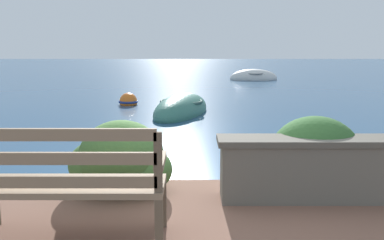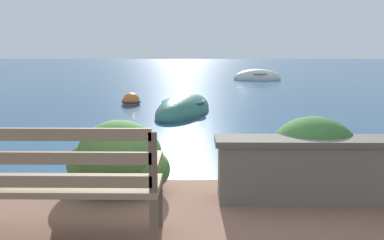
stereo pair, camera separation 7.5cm
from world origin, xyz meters
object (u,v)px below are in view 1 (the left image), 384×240
(rowboat_mid, at_px, (255,78))
(rowboat_nearest, at_px, (183,111))
(park_bench, at_px, (69,181))
(mooring_buoy, at_px, (130,102))

(rowboat_mid, bearing_deg, rowboat_nearest, -115.09)
(park_bench, distance_m, rowboat_mid, 17.29)
(mooring_buoy, bearing_deg, rowboat_mid, 59.86)
(park_bench, bearing_deg, rowboat_mid, 72.65)
(mooring_buoy, bearing_deg, park_bench, -84.52)
(rowboat_nearest, bearing_deg, rowboat_mid, -1.78)
(rowboat_nearest, xyz_separation_m, mooring_buoy, (-1.53, 1.51, 0.02))
(park_bench, xyz_separation_m, mooring_buoy, (-0.85, 8.81, -0.62))
(rowboat_nearest, height_order, mooring_buoy, rowboat_nearest)
(rowboat_mid, xyz_separation_m, mooring_buoy, (-4.67, -8.04, 0.01))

